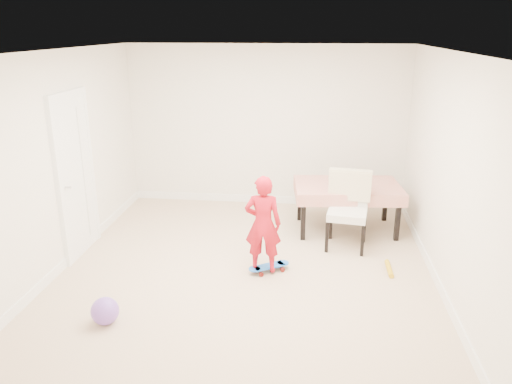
# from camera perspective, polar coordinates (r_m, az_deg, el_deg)

# --- Properties ---
(ground) EXTENTS (5.00, 5.00, 0.00)m
(ground) POSITION_cam_1_polar(r_m,az_deg,el_deg) (6.21, -1.14, -8.90)
(ground) COLOR #C7A98A
(ground) RESTS_ON ground
(ceiling) EXTENTS (4.50, 5.00, 0.04)m
(ceiling) POSITION_cam_1_polar(r_m,az_deg,el_deg) (5.52, -1.32, 15.63)
(ceiling) COLOR white
(ceiling) RESTS_ON wall_back
(wall_back) EXTENTS (4.50, 0.04, 2.60)m
(wall_back) POSITION_cam_1_polar(r_m,az_deg,el_deg) (8.13, 1.15, 7.43)
(wall_back) COLOR silver
(wall_back) RESTS_ON ground
(wall_front) EXTENTS (4.50, 0.04, 2.60)m
(wall_front) POSITION_cam_1_polar(r_m,az_deg,el_deg) (3.45, -6.84, -8.44)
(wall_front) COLOR silver
(wall_front) RESTS_ON ground
(wall_left) EXTENTS (0.04, 5.00, 2.60)m
(wall_left) POSITION_cam_1_polar(r_m,az_deg,el_deg) (6.41, -21.41, 3.16)
(wall_left) COLOR silver
(wall_left) RESTS_ON ground
(wall_right) EXTENTS (0.04, 5.00, 2.60)m
(wall_right) POSITION_cam_1_polar(r_m,az_deg,el_deg) (5.87, 20.91, 1.88)
(wall_right) COLOR silver
(wall_right) RESTS_ON ground
(door) EXTENTS (0.11, 0.94, 2.11)m
(door) POSITION_cam_1_polar(r_m,az_deg,el_deg) (6.74, -19.93, 1.59)
(door) COLOR white
(door) RESTS_ON ground
(baseboard_back) EXTENTS (4.50, 0.02, 0.12)m
(baseboard_back) POSITION_cam_1_polar(r_m,az_deg,el_deg) (8.46, 1.10, -0.82)
(baseboard_back) COLOR white
(baseboard_back) RESTS_ON ground
(baseboard_left) EXTENTS (0.02, 5.00, 0.12)m
(baseboard_left) POSITION_cam_1_polar(r_m,az_deg,el_deg) (6.83, -20.27, -6.92)
(baseboard_left) COLOR white
(baseboard_left) RESTS_ON ground
(baseboard_right) EXTENTS (0.02, 5.00, 0.12)m
(baseboard_right) POSITION_cam_1_polar(r_m,az_deg,el_deg) (6.31, 19.71, -8.97)
(baseboard_right) COLOR white
(baseboard_right) RESTS_ON ground
(dining_table) EXTENTS (1.57, 1.08, 0.70)m
(dining_table) POSITION_cam_1_polar(r_m,az_deg,el_deg) (7.37, 10.29, -1.72)
(dining_table) COLOR red
(dining_table) RESTS_ON ground
(dining_chair) EXTENTS (0.65, 0.72, 1.03)m
(dining_chair) POSITION_cam_1_polar(r_m,az_deg,el_deg) (6.73, 10.41, -2.18)
(dining_chair) COLOR silver
(dining_chair) RESTS_ON ground
(skateboard) EXTENTS (0.55, 0.44, 0.08)m
(skateboard) POSITION_cam_1_polar(r_m,az_deg,el_deg) (6.16, 1.49, -8.72)
(skateboard) COLOR blue
(skateboard) RESTS_ON ground
(child) EXTENTS (0.44, 0.29, 1.19)m
(child) POSITION_cam_1_polar(r_m,az_deg,el_deg) (5.90, 0.80, -4.02)
(child) COLOR red
(child) RESTS_ON ground
(balloon) EXTENTS (0.28, 0.28, 0.28)m
(balloon) POSITION_cam_1_polar(r_m,az_deg,el_deg) (5.35, -16.88, -12.88)
(balloon) COLOR #7F52C5
(balloon) RESTS_ON ground
(foam_toy) EXTENTS (0.06, 0.40, 0.06)m
(foam_toy) POSITION_cam_1_polar(r_m,az_deg,el_deg) (6.38, 14.97, -8.46)
(foam_toy) COLOR gold
(foam_toy) RESTS_ON ground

